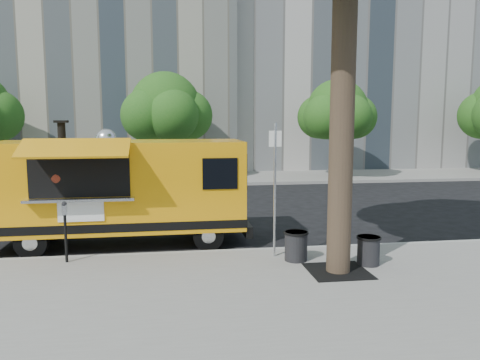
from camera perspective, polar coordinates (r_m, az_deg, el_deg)
The scene contains 13 objects.
ground at distance 12.07m, azimuth -4.72°, elevation -8.12°, with size 120.00×120.00×0.00m, color black.
sidewalk at distance 8.26m, azimuth -2.93°, elevation -14.97°, with size 60.00×6.00×0.15m, color gray.
curb at distance 11.15m, azimuth -4.42°, elevation -9.01°, with size 60.00×0.14×0.16m, color #999993.
far_sidewalk at distance 25.32m, azimuth -6.63°, elevation 0.15°, with size 60.00×5.00×0.15m, color gray.
building_mid at distance 37.49m, azimuth 12.26°, elevation 17.59°, with size 20.00×14.00×20.00m, color #ADA7A2.
tree_well at distance 9.89m, azimuth 11.84°, elevation -10.82°, with size 1.20×1.20×0.02m, color black.
far_tree_b at distance 24.32m, azimuth -9.08°, elevation 8.69°, with size 3.60×3.60×5.50m.
far_tree_c at distance 25.54m, azimuth 11.77°, elevation 8.30°, with size 3.24×3.24×5.21m.
sign_post at distance 10.40m, azimuth 4.27°, elevation -0.21°, with size 0.28×0.06×3.00m.
parking_meter at distance 10.75m, azimuth -20.54°, elevation -5.10°, with size 0.11×0.11×1.33m.
food_truck at distance 12.28m, azimuth -14.33°, elevation -0.94°, with size 6.48×3.02×3.18m.
trash_bin_left at distance 10.39m, azimuth 15.39°, elevation -8.19°, with size 0.51×0.51×0.61m.
trash_bin_right at distance 10.39m, azimuth 6.84°, elevation -7.88°, with size 0.54×0.54×0.64m.
Camera 1 is at (-0.69, -11.61, 3.20)m, focal length 35.00 mm.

